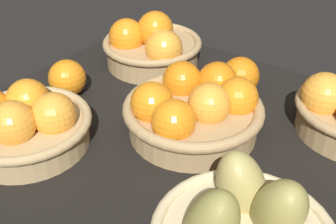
{
  "coord_description": "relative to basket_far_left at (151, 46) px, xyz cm",
  "views": [
    {
      "loc": [
        35.4,
        -53.02,
        50.89
      ],
      "look_at": [
        -3.98,
        0.39,
        7.0
      ],
      "focal_mm": 46.8,
      "sensor_mm": 36.0,
      "label": 1
    }
  ],
  "objects": [
    {
      "name": "loose_orange_back_gap",
      "position": [
        22.81,
        0.97,
        -0.78
      ],
      "size": [
        7.96,
        7.96,
        7.96
      ],
      "primitive_type": "sphere",
      "color": "orange",
      "rests_on": "market_tray"
    },
    {
      "name": "basket_far_left",
      "position": [
        0.0,
        0.0,
        0.0
      ],
      "size": [
        23.03,
        23.03,
        12.72
      ],
      "color": "tan",
      "rests_on": "market_tray"
    },
    {
      "name": "basket_center",
      "position": [
        22.61,
        -16.35,
        0.04
      ],
      "size": [
        25.49,
        25.49,
        11.14
      ],
      "color": "tan",
      "rests_on": "market_tray"
    },
    {
      "name": "basket_near_left",
      "position": [
        1.23,
        -37.12,
        -0.37
      ],
      "size": [
        23.09,
        23.09,
        10.84
      ],
      "color": "tan",
      "rests_on": "market_tray"
    },
    {
      "name": "loose_orange_front_gap",
      "position": [
        -5.53,
        -21.01,
        -0.86
      ],
      "size": [
        7.8,
        7.8,
        7.8
      ],
      "primitive_type": "sphere",
      "color": "orange",
      "rests_on": "market_tray"
    },
    {
      "name": "market_tray",
      "position": [
        22.84,
        -19.36,
        -6.26
      ],
      "size": [
        84.0,
        72.0,
        3.0
      ],
      "primitive_type": "cube",
      "color": "black",
      "rests_on": "ground"
    }
  ]
}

